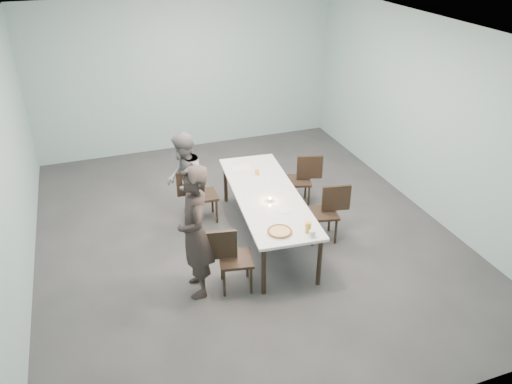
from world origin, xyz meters
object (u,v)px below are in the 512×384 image
object	(u,v)px
diner_far	(185,181)
chair_near_left	(229,255)
chair_near_right	(328,209)
pizza	(280,232)
beer_glass	(308,228)
amber_tumbler	(257,172)
water_tumbler	(312,234)
chair_far_right	(303,177)
table	(267,197)
side_plate	(284,210)
tealight	(270,200)
diner_near	(195,233)
chair_far_left	(198,192)

from	to	relation	value
diner_far	chair_near_left	bearing A→B (deg)	21.46
chair_near_right	pizza	size ratio (longest dim) A/B	2.56
pizza	beer_glass	xyz separation A→B (m)	(0.34, -0.12, 0.06)
diner_far	amber_tumbler	bearing A→B (deg)	96.49
water_tumbler	chair_far_right	bearing A→B (deg)	68.61
table	side_plate	bearing A→B (deg)	-83.53
beer_glass	tealight	world-z (taller)	beer_glass
tealight	diner_far	bearing A→B (deg)	134.65
diner_near	tealight	xyz separation A→B (m)	(1.21, 0.63, -0.11)
side_plate	beer_glass	size ratio (longest dim) A/B	1.20
diner_far	tealight	size ratio (longest dim) A/B	26.72
table	chair_near_right	size ratio (longest dim) A/B	3.07
beer_glass	diner_far	bearing A→B (deg)	121.23
diner_far	table	bearing A→B (deg)	67.65
chair_far_left	diner_near	bearing A→B (deg)	-100.70
table	beer_glass	bearing A→B (deg)	-83.11
side_plate	pizza	bearing A→B (deg)	-117.90
diner_near	tealight	distance (m)	1.36
table	diner_near	size ratio (longest dim) A/B	1.52
diner_near	amber_tumbler	world-z (taller)	diner_near
table	chair_near_right	xyz separation A→B (m)	(0.85, -0.31, -0.19)
diner_near	side_plate	bearing A→B (deg)	107.81
pizza	amber_tumbler	world-z (taller)	amber_tumbler
pizza	water_tumbler	distance (m)	0.41
water_tumbler	tealight	xyz separation A→B (m)	(-0.18, 1.00, -0.02)
chair_far_left	water_tumbler	distance (m)	2.27
chair_far_left	diner_far	xyz separation A→B (m)	(-0.20, -0.03, 0.25)
amber_tumbler	chair_far_left	bearing A→B (deg)	167.47
chair_near_right	chair_far_right	world-z (taller)	same
diner_far	beer_glass	size ratio (longest dim) A/B	9.97
diner_near	tealight	world-z (taller)	diner_near
chair_near_left	diner_near	xyz separation A→B (m)	(-0.40, 0.08, 0.38)
table	diner_far	xyz separation A→B (m)	(-1.02, 0.79, 0.05)
chair_far_right	chair_far_left	bearing A→B (deg)	13.56
table	water_tumbler	distance (m)	1.23
chair_near_left	beer_glass	size ratio (longest dim) A/B	5.80
amber_tumbler	chair_near_left	bearing A→B (deg)	-120.89
beer_glass	chair_near_right	bearing A→B (deg)	48.77
side_plate	beer_glass	distance (m)	0.61
chair_near_right	chair_far_right	xyz separation A→B (m)	(0.07, 1.06, 0.00)
chair_far_left	diner_far	bearing A→B (deg)	-168.82
chair_near_right	amber_tumbler	size ratio (longest dim) A/B	10.88
chair_far_left	tealight	world-z (taller)	chair_far_left
chair_near_left	amber_tumbler	bearing A→B (deg)	69.78
table	beer_glass	size ratio (longest dim) A/B	17.81
chair_far_left	chair_far_right	world-z (taller)	same
table	chair_far_left	distance (m)	1.18
chair_far_right	diner_near	world-z (taller)	diner_near
tealight	chair_near_left	bearing A→B (deg)	-138.98
chair_near_left	tealight	size ratio (longest dim) A/B	15.54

